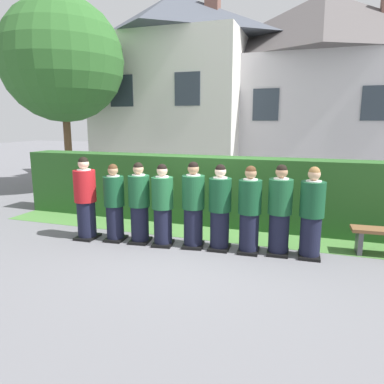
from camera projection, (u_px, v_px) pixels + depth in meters
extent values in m
plane|color=slate|center=(192.00, 247.00, 6.77)|extent=(60.00, 60.00, 0.00)
cylinder|color=black|center=(87.00, 220.00, 7.20)|extent=(0.36, 0.36, 0.76)
cube|color=black|center=(88.00, 237.00, 7.26)|extent=(0.40, 0.49, 0.05)
cylinder|color=#AD191E|center=(85.00, 186.00, 7.06)|extent=(0.43, 0.43, 0.63)
cylinder|color=white|center=(84.00, 170.00, 7.00)|extent=(0.27, 0.27, 0.03)
cube|color=gold|center=(90.00, 178.00, 7.23)|extent=(0.04, 0.01, 0.28)
sphere|color=beige|center=(83.00, 164.00, 6.98)|extent=(0.21, 0.21, 0.21)
sphere|color=black|center=(83.00, 162.00, 6.97)|extent=(0.20, 0.20, 0.20)
cylinder|color=black|center=(115.00, 223.00, 7.09)|extent=(0.33, 0.33, 0.70)
cube|color=black|center=(116.00, 239.00, 7.15)|extent=(0.38, 0.46, 0.05)
cylinder|color=#144728|center=(114.00, 191.00, 6.97)|extent=(0.40, 0.40, 0.58)
cylinder|color=white|center=(113.00, 176.00, 6.91)|extent=(0.25, 0.25, 0.03)
cube|color=navy|center=(118.00, 184.00, 7.12)|extent=(0.04, 0.01, 0.25)
sphere|color=tan|center=(113.00, 170.00, 6.89)|extent=(0.20, 0.20, 0.20)
sphere|color=#472D19|center=(113.00, 169.00, 6.88)|extent=(0.18, 0.18, 0.18)
cylinder|color=black|center=(140.00, 224.00, 6.97)|extent=(0.34, 0.34, 0.72)
cube|color=black|center=(140.00, 241.00, 7.04)|extent=(0.41, 0.49, 0.05)
cylinder|color=#19512D|center=(139.00, 191.00, 6.84)|extent=(0.41, 0.41, 0.59)
cylinder|color=white|center=(138.00, 175.00, 6.78)|extent=(0.25, 0.25, 0.03)
cube|color=navy|center=(142.00, 183.00, 7.01)|extent=(0.04, 0.02, 0.26)
sphere|color=tan|center=(138.00, 169.00, 6.76)|extent=(0.20, 0.20, 0.20)
sphere|color=black|center=(138.00, 167.00, 6.75)|extent=(0.19, 0.19, 0.19)
cylinder|color=black|center=(163.00, 227.00, 6.81)|extent=(0.34, 0.34, 0.71)
cube|color=black|center=(163.00, 243.00, 6.88)|extent=(0.42, 0.49, 0.05)
cylinder|color=#1E5B33|center=(162.00, 193.00, 6.69)|extent=(0.40, 0.40, 0.59)
cylinder|color=white|center=(162.00, 177.00, 6.63)|extent=(0.25, 0.25, 0.03)
cube|color=gold|center=(165.00, 185.00, 6.85)|extent=(0.04, 0.02, 0.26)
sphere|color=beige|center=(162.00, 171.00, 6.61)|extent=(0.20, 0.20, 0.20)
sphere|color=black|center=(162.00, 169.00, 6.60)|extent=(0.19, 0.19, 0.19)
cylinder|color=black|center=(193.00, 227.00, 6.72)|extent=(0.35, 0.35, 0.74)
cube|color=black|center=(193.00, 245.00, 6.79)|extent=(0.44, 0.51, 0.05)
cylinder|color=#19512D|center=(193.00, 192.00, 6.59)|extent=(0.42, 0.42, 0.61)
cylinder|color=white|center=(193.00, 175.00, 6.53)|extent=(0.26, 0.26, 0.03)
cube|color=gold|center=(195.00, 184.00, 6.76)|extent=(0.04, 0.02, 0.27)
sphere|color=tan|center=(193.00, 169.00, 6.51)|extent=(0.21, 0.21, 0.21)
sphere|color=black|center=(193.00, 167.00, 6.50)|extent=(0.19, 0.19, 0.19)
cube|color=white|center=(196.00, 194.00, 6.87)|extent=(0.15, 0.03, 0.20)
cylinder|color=black|center=(220.00, 230.00, 6.59)|extent=(0.35, 0.35, 0.72)
cube|color=black|center=(219.00, 247.00, 6.66)|extent=(0.39, 0.47, 0.05)
cylinder|color=#144728|center=(220.00, 195.00, 6.46)|extent=(0.41, 0.41, 0.60)
cylinder|color=white|center=(220.00, 178.00, 6.40)|extent=(0.25, 0.25, 0.03)
cube|color=#236038|center=(222.00, 186.00, 6.62)|extent=(0.04, 0.01, 0.26)
sphere|color=beige|center=(220.00, 172.00, 6.38)|extent=(0.20, 0.20, 0.20)
sphere|color=black|center=(220.00, 170.00, 6.37)|extent=(0.19, 0.19, 0.19)
cube|color=white|center=(223.00, 197.00, 6.73)|extent=(0.15, 0.02, 0.20)
cylinder|color=black|center=(249.00, 233.00, 6.43)|extent=(0.34, 0.34, 0.72)
cube|color=black|center=(248.00, 250.00, 6.50)|extent=(0.38, 0.47, 0.05)
cylinder|color=#144728|center=(250.00, 197.00, 6.30)|extent=(0.41, 0.41, 0.60)
cylinder|color=white|center=(251.00, 180.00, 6.24)|extent=(0.25, 0.25, 0.03)
cube|color=gold|center=(252.00, 188.00, 6.46)|extent=(0.04, 0.01, 0.26)
sphere|color=tan|center=(251.00, 173.00, 6.22)|extent=(0.20, 0.20, 0.20)
sphere|color=#472D19|center=(251.00, 171.00, 6.22)|extent=(0.19, 0.19, 0.19)
cylinder|color=black|center=(279.00, 234.00, 6.35)|extent=(0.35, 0.35, 0.74)
cube|color=black|center=(278.00, 252.00, 6.41)|extent=(0.39, 0.47, 0.05)
cylinder|color=#19512D|center=(280.00, 197.00, 6.22)|extent=(0.42, 0.42, 0.61)
cylinder|color=white|center=(281.00, 179.00, 6.16)|extent=(0.26, 0.26, 0.03)
cube|color=gold|center=(281.00, 188.00, 6.38)|extent=(0.04, 0.01, 0.27)
sphere|color=tan|center=(282.00, 172.00, 6.13)|extent=(0.21, 0.21, 0.21)
sphere|color=black|center=(282.00, 170.00, 6.13)|extent=(0.19, 0.19, 0.19)
cube|color=white|center=(281.00, 199.00, 6.49)|extent=(0.15, 0.01, 0.20)
cylinder|color=black|center=(310.00, 237.00, 6.18)|extent=(0.35, 0.35, 0.73)
cube|color=black|center=(309.00, 256.00, 6.25)|extent=(0.38, 0.47, 0.05)
cylinder|color=#144728|center=(313.00, 199.00, 6.06)|extent=(0.41, 0.41, 0.60)
cylinder|color=white|center=(314.00, 181.00, 6.00)|extent=(0.26, 0.26, 0.03)
cube|color=#236038|center=(313.00, 190.00, 6.22)|extent=(0.04, 0.01, 0.26)
sphere|color=tan|center=(314.00, 174.00, 5.97)|extent=(0.21, 0.21, 0.21)
sphere|color=olive|center=(314.00, 172.00, 5.97)|extent=(0.19, 0.19, 0.19)
cube|color=white|center=(312.00, 201.00, 6.32)|extent=(0.15, 0.01, 0.20)
cube|color=#285623|center=(215.00, 191.00, 8.18)|extent=(9.69, 0.70, 1.54)
cube|color=silver|center=(175.00, 111.00, 14.51)|extent=(5.55, 4.10, 5.46)
pyramid|color=#424751|center=(174.00, 16.00, 13.82)|extent=(5.88, 4.35, 1.66)
cube|color=brown|center=(213.00, 10.00, 13.32)|extent=(0.50, 0.50, 1.50)
cube|color=#2D3842|center=(121.00, 91.00, 12.84)|extent=(0.90, 0.04, 1.10)
cube|color=#2D3842|center=(187.00, 89.00, 12.06)|extent=(0.90, 0.04, 1.10)
cube|color=silver|center=(317.00, 121.00, 14.11)|extent=(7.80, 4.17, 4.66)
pyramid|color=#514C4C|center=(323.00, 26.00, 13.43)|extent=(8.27, 4.42, 2.34)
cube|color=#2D3842|center=(266.00, 105.00, 12.60)|extent=(0.90, 0.04, 1.10)
cube|color=#2D3842|center=(377.00, 103.00, 11.50)|extent=(0.90, 0.04, 1.10)
cylinder|color=brown|center=(69.00, 155.00, 11.95)|extent=(0.24, 0.24, 2.40)
sphere|color=#2D6028|center=(62.00, 60.00, 11.37)|extent=(3.85, 3.85, 3.85)
cube|color=#4C4C51|center=(359.00, 242.00, 6.39)|extent=(0.10, 0.32, 0.42)
cube|color=#477A38|center=(205.00, 233.00, 7.58)|extent=(9.69, 0.90, 0.01)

